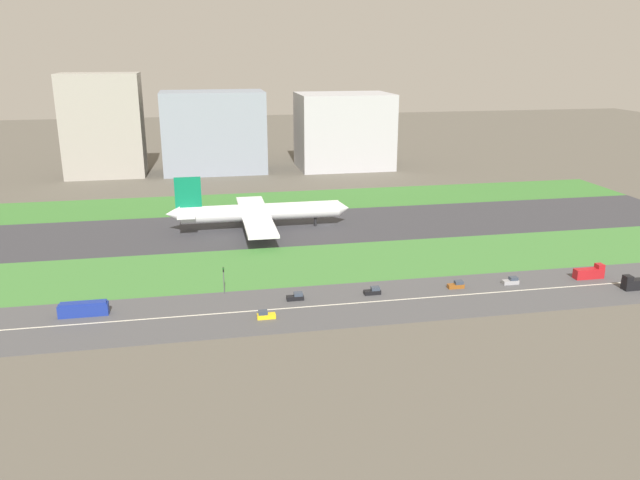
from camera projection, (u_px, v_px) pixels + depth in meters
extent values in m
plane|color=#5B564C|center=(326.00, 226.00, 229.01)|extent=(800.00, 800.00, 0.00)
cube|color=#38383D|center=(326.00, 225.00, 228.99)|extent=(280.00, 46.00, 0.10)
cube|color=#3D7A33|center=(307.00, 200.00, 267.48)|extent=(280.00, 36.00, 0.10)
cube|color=#427F38|center=(353.00, 261.00, 190.51)|extent=(280.00, 36.00, 0.10)
cube|color=#4C4C4F|center=(384.00, 301.00, 160.47)|extent=(280.00, 28.00, 0.10)
cube|color=silver|center=(384.00, 301.00, 160.46)|extent=(266.00, 0.50, 0.01)
cylinder|color=white|center=(261.00, 212.00, 222.83)|extent=(56.00, 6.00, 6.00)
cone|color=white|center=(343.00, 208.00, 228.33)|extent=(4.00, 5.70, 5.70)
cone|color=white|center=(173.00, 214.00, 217.00)|extent=(5.00, 5.40, 5.40)
cube|color=#0C724C|center=(188.00, 193.00, 215.91)|extent=(9.00, 0.80, 11.00)
cube|color=white|center=(186.00, 213.00, 217.77)|extent=(6.00, 16.00, 0.60)
cube|color=white|center=(252.00, 206.00, 236.89)|extent=(10.00, 26.00, 1.00)
cylinder|color=gray|center=(256.00, 215.00, 232.09)|extent=(5.00, 3.20, 3.20)
cube|color=white|center=(260.00, 227.00, 208.73)|extent=(10.00, 26.00, 1.00)
cylinder|color=gray|center=(261.00, 228.00, 215.19)|extent=(5.00, 3.20, 3.20)
cylinder|color=black|center=(315.00, 222.00, 227.77)|extent=(1.00, 1.00, 3.20)
cylinder|color=black|center=(249.00, 222.00, 226.72)|extent=(1.00, 1.00, 3.20)
cylinder|color=black|center=(251.00, 228.00, 220.15)|extent=(1.00, 1.00, 3.20)
cube|color=#99999E|center=(510.00, 282.00, 171.87)|extent=(4.40, 1.80, 1.10)
cube|color=#333D4C|center=(513.00, 278.00, 171.73)|extent=(2.20, 1.66, 0.90)
cube|color=brown|center=(456.00, 286.00, 168.96)|extent=(4.40, 1.80, 1.10)
cube|color=#333D4C|center=(459.00, 282.00, 168.81)|extent=(2.20, 1.66, 0.90)
cube|color=black|center=(372.00, 292.00, 164.69)|extent=(4.40, 1.80, 1.10)
cube|color=#333D4C|center=(375.00, 288.00, 164.54)|extent=(2.20, 1.66, 0.90)
cube|color=#B2191E|center=(589.00, 273.00, 175.96)|extent=(8.40, 2.50, 2.80)
cube|color=#B2191E|center=(600.00, 266.00, 175.96)|extent=(2.00, 2.30, 1.20)
cube|color=navy|center=(83.00, 310.00, 151.19)|extent=(11.60, 2.50, 3.00)
cube|color=navy|center=(83.00, 303.00, 150.70)|extent=(10.80, 2.30, 0.50)
cube|color=black|center=(295.00, 298.00, 160.93)|extent=(4.40, 1.80, 1.10)
cube|color=#333D4C|center=(298.00, 294.00, 160.79)|extent=(2.20, 1.66, 0.90)
cube|color=yellow|center=(266.00, 316.00, 149.98)|extent=(4.40, 1.80, 1.10)
cube|color=#333D4C|center=(263.00, 313.00, 149.54)|extent=(2.20, 1.66, 0.90)
cube|color=black|center=(638.00, 284.00, 168.04)|extent=(8.40, 2.50, 2.80)
cube|color=black|center=(628.00, 278.00, 166.87)|extent=(2.00, 2.30, 1.20)
cylinder|color=#4C4C51|center=(224.00, 283.00, 164.50)|extent=(0.24, 0.24, 6.00)
cube|color=black|center=(223.00, 270.00, 163.44)|extent=(0.36, 0.36, 1.20)
sphere|color=#19D826|center=(223.00, 269.00, 163.17)|extent=(0.24, 0.24, 0.24)
cube|color=#9E998E|center=(103.00, 125.00, 312.13)|extent=(38.15, 24.65, 50.52)
cube|color=gray|center=(214.00, 132.00, 323.42)|extent=(52.02, 29.03, 41.25)
cube|color=#B2B2B7|center=(344.00, 131.00, 336.31)|extent=(48.97, 35.94, 39.30)
cylinder|color=silver|center=(318.00, 142.00, 381.04)|extent=(25.21, 25.21, 15.47)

